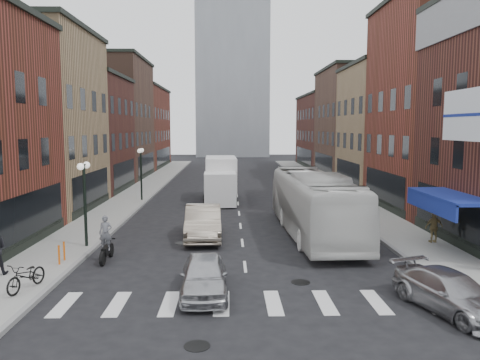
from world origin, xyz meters
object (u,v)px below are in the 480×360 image
object	(u,v)px
sedan_left_near	(204,275)
bike_rack	(62,253)
sedan_left_far	(203,222)
parked_bicycle	(27,276)
transit_bus	(314,204)
box_truck	(221,180)
curb_car	(451,293)
streetlamp_far	(141,164)
ped_right_b	(434,227)
billboard_sign	(465,117)
motorcycle_rider	(106,240)
streetlamp_near	(84,188)

from	to	relation	value
sedan_left_near	bike_rack	bearing A→B (deg)	147.77
sedan_left_far	parked_bicycle	xyz separation A→B (m)	(-5.63, -7.99, -0.20)
transit_bus	sedan_left_near	xyz separation A→B (m)	(-5.36, -8.76, -1.01)
bike_rack	box_truck	world-z (taller)	box_truck
sedan_left_near	sedan_left_far	world-z (taller)	sedan_left_far
bike_rack	sedan_left_far	xyz separation A→B (m)	(5.60, 4.70, 0.30)
bike_rack	curb_car	xyz separation A→B (m)	(13.85, -5.16, 0.07)
sedan_left_far	parked_bicycle	size ratio (longest dim) A/B	2.73
streetlamp_far	ped_right_b	world-z (taller)	streetlamp_far
ped_right_b	curb_car	bearing A→B (deg)	62.92
sedan_left_far	ped_right_b	distance (m)	11.42
billboard_sign	motorcycle_rider	world-z (taller)	billboard_sign
streetlamp_near	curb_car	size ratio (longest dim) A/B	0.97
streetlamp_near	ped_right_b	bearing A→B (deg)	0.99
ped_right_b	streetlamp_near	bearing A→B (deg)	-5.61
motorcycle_rider	sedan_left_near	xyz separation A→B (m)	(4.40, -4.07, -0.27)
transit_bus	ped_right_b	bearing A→B (deg)	-24.94
streetlamp_near	motorcycle_rider	size ratio (longest dim) A/B	2.05
motorcycle_rider	ped_right_b	world-z (taller)	motorcycle_rider
box_truck	parked_bicycle	world-z (taller)	box_truck
transit_bus	curb_car	world-z (taller)	transit_bus
box_truck	sedan_left_near	size ratio (longest dim) A/B	1.97
streetlamp_near	sedan_left_far	world-z (taller)	streetlamp_near
bike_rack	sedan_left_far	distance (m)	7.32
bike_rack	sedan_left_near	distance (m)	7.00
curb_car	box_truck	bearing A→B (deg)	91.16
box_truck	parked_bicycle	distance (m)	21.30
bike_rack	transit_bus	world-z (taller)	transit_bus
bike_rack	parked_bicycle	world-z (taller)	parked_bicycle
billboard_sign	bike_rack	world-z (taller)	billboard_sign
streetlamp_far	box_truck	xyz separation A→B (m)	(6.08, 0.33, -1.26)
streetlamp_far	ped_right_b	size ratio (longest dim) A/B	2.70
streetlamp_near	transit_bus	bearing A→B (deg)	12.97
streetlamp_far	bike_rack	world-z (taller)	streetlamp_far
bike_rack	sedan_left_near	xyz separation A→B (m)	(6.08, -3.47, 0.12)
streetlamp_near	sedan_left_near	distance (m)	8.82
sedan_left_far	curb_car	bearing A→B (deg)	-52.68
streetlamp_far	streetlamp_near	bearing A→B (deg)	-90.00
billboard_sign	transit_bus	xyz separation A→B (m)	(-4.74, 6.09, -4.45)
bike_rack	sedan_left_far	world-z (taller)	sedan_left_far
bike_rack	curb_car	distance (m)	14.78
streetlamp_near	parked_bicycle	xyz separation A→B (m)	(-0.23, -5.99, -2.27)
streetlamp_near	motorcycle_rider	world-z (taller)	streetlamp_near
streetlamp_near	parked_bicycle	size ratio (longest dim) A/B	2.18
motorcycle_rider	parked_bicycle	xyz separation A→B (m)	(-1.71, -3.89, -0.29)
streetlamp_far	box_truck	world-z (taller)	streetlamp_far
motorcycle_rider	curb_car	bearing A→B (deg)	-26.78
box_truck	sedan_left_near	distance (m)	20.52
streetlamp_near	curb_car	xyz separation A→B (m)	(13.65, -7.86, -2.29)
box_truck	ped_right_b	bearing A→B (deg)	-54.94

